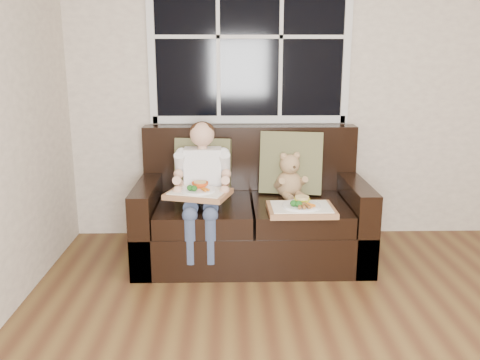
{
  "coord_description": "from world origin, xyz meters",
  "views": [
    {
      "loc": [
        -0.94,
        -1.7,
        1.53
      ],
      "look_at": [
        -0.86,
        1.85,
        0.64
      ],
      "focal_mm": 38.0,
      "sensor_mm": 36.0,
      "label": 1
    }
  ],
  "objects_px": {
    "child": "(202,176)",
    "tray_left": "(199,192)",
    "loveseat": "(251,216)",
    "teddy_bear": "(289,179)",
    "tray_right": "(301,208)"
  },
  "relations": [
    {
      "from": "child",
      "to": "tray_left",
      "type": "height_order",
      "value": "child"
    },
    {
      "from": "child",
      "to": "teddy_bear",
      "type": "distance_m",
      "value": 0.68
    },
    {
      "from": "loveseat",
      "to": "tray_right",
      "type": "bearing_deg",
      "value": -47.79
    },
    {
      "from": "child",
      "to": "tray_right",
      "type": "distance_m",
      "value": 0.75
    },
    {
      "from": "child",
      "to": "teddy_bear",
      "type": "xyz_separation_m",
      "value": [
        0.66,
        0.16,
        -0.06
      ]
    },
    {
      "from": "loveseat",
      "to": "tray_left",
      "type": "bearing_deg",
      "value": -144.8
    },
    {
      "from": "tray_left",
      "to": "tray_right",
      "type": "xyz_separation_m",
      "value": [
        0.71,
        -0.09,
        -0.09
      ]
    },
    {
      "from": "tray_right",
      "to": "tray_left",
      "type": "bearing_deg",
      "value": 172.02
    },
    {
      "from": "child",
      "to": "tray_left",
      "type": "distance_m",
      "value": 0.17
    },
    {
      "from": "child",
      "to": "tray_left",
      "type": "xyz_separation_m",
      "value": [
        -0.02,
        -0.15,
        -0.08
      ]
    },
    {
      "from": "loveseat",
      "to": "child",
      "type": "relative_size",
      "value": 1.88
    },
    {
      "from": "tray_right",
      "to": "teddy_bear",
      "type": "bearing_deg",
      "value": 94.44
    },
    {
      "from": "loveseat",
      "to": "child",
      "type": "bearing_deg",
      "value": -161.58
    },
    {
      "from": "teddy_bear",
      "to": "tray_left",
      "type": "distance_m",
      "value": 0.75
    },
    {
      "from": "loveseat",
      "to": "tray_left",
      "type": "xyz_separation_m",
      "value": [
        -0.38,
        -0.27,
        0.27
      ]
    }
  ]
}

